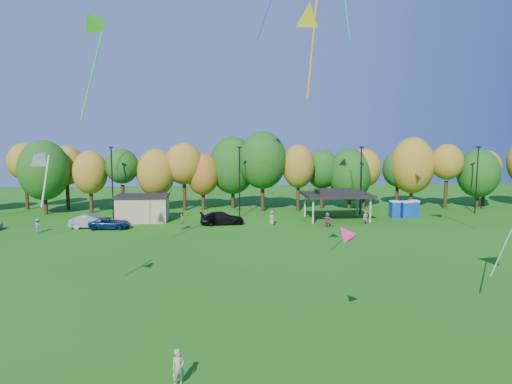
{
  "coord_description": "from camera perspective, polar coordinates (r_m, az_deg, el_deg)",
  "views": [
    {
      "loc": [
        -0.92,
        -18.33,
        10.15
      ],
      "look_at": [
        1.19,
        6.0,
        7.27
      ],
      "focal_mm": 32.0,
      "sensor_mm": 36.0,
      "label": 1
    }
  ],
  "objects": [
    {
      "name": "ground",
      "position": [
        20.97,
        -1.98,
        -22.22
      ],
      "size": [
        160.0,
        160.0,
        0.0
      ],
      "primitive_type": "plane",
      "color": "#19600F",
      "rests_on": "ground"
    },
    {
      "name": "tree_line",
      "position": [
        63.98,
        -5.05,
        2.91
      ],
      "size": [
        93.57,
        10.55,
        11.15
      ],
      "color": "black",
      "rests_on": "ground"
    },
    {
      "name": "lamp_posts",
      "position": [
        58.64,
        -2.09,
        1.59
      ],
      "size": [
        64.5,
        0.25,
        9.09
      ],
      "color": "black",
      "rests_on": "ground"
    },
    {
      "name": "utility_building",
      "position": [
        57.69,
        -13.97,
        -1.95
      ],
      "size": [
        6.3,
        4.3,
        3.25
      ],
      "color": "tan",
      "rests_on": "ground"
    },
    {
      "name": "pavilion",
      "position": [
        57.72,
        10.06,
        -0.26
      ],
      "size": [
        8.2,
        6.2,
        3.77
      ],
      "color": "tan",
      "rests_on": "ground"
    },
    {
      "name": "porta_potties",
      "position": [
        61.7,
        18.09,
        -2.04
      ],
      "size": [
        3.75,
        1.77,
        2.18
      ],
      "color": "#0B3D9A",
      "rests_on": "ground"
    },
    {
      "name": "kite_flyer",
      "position": [
        20.27,
        -9.68,
        -20.86
      ],
      "size": [
        0.69,
        0.64,
        1.59
      ],
      "primitive_type": "imported",
      "rotation": [
        0.0,
        0.0,
        0.59
      ],
      "color": "tan",
      "rests_on": "ground"
    },
    {
      "name": "car_b",
      "position": [
        55.16,
        -19.98,
        -3.49
      ],
      "size": [
        4.58,
        1.68,
        1.5
      ],
      "primitive_type": "imported",
      "rotation": [
        0.0,
        0.0,
        1.59
      ],
      "color": "#9E9DA2",
      "rests_on": "ground"
    },
    {
      "name": "car_c",
      "position": [
        54.01,
        -17.77,
        -3.74
      ],
      "size": [
        4.66,
        2.32,
        1.27
      ],
      "primitive_type": "imported",
      "rotation": [
        0.0,
        0.0,
        1.52
      ],
      "color": "navy",
      "rests_on": "ground"
    },
    {
      "name": "car_d",
      "position": [
        54.13,
        -4.27,
        -3.28
      ],
      "size": [
        5.37,
        2.69,
        1.5
      ],
      "primitive_type": "imported",
      "rotation": [
        0.0,
        0.0,
        1.69
      ],
      "color": "black",
      "rests_on": "ground"
    },
    {
      "name": "far_person_0",
      "position": [
        54.57,
        -25.62,
        -3.81
      ],
      "size": [
        1.16,
        0.88,
        1.58
      ],
      "primitive_type": "imported",
      "rotation": [
        0.0,
        0.0,
        2.82
      ],
      "color": "#5057B1",
      "rests_on": "ground"
    },
    {
      "name": "far_person_1",
      "position": [
        52.88,
        8.94,
        -3.46
      ],
      "size": [
        1.4,
        1.58,
        1.74
      ],
      "primitive_type": "imported",
      "rotation": [
        0.0,
        0.0,
        2.24
      ],
      "color": "#A94678",
      "rests_on": "ground"
    },
    {
      "name": "far_person_3",
      "position": [
        53.58,
        1.98,
        -3.24
      ],
      "size": [
        0.92,
        1.02,
        1.75
      ],
      "primitive_type": "imported",
      "rotation": [
        0.0,
        0.0,
        5.27
      ],
      "color": "#63875D",
      "rests_on": "ground"
    },
    {
      "name": "far_person_4",
      "position": [
        51.66,
        -9.25,
        -3.69
      ],
      "size": [
        0.93,
        1.1,
        1.77
      ],
      "primitive_type": "imported",
      "rotation": [
        0.0,
        0.0,
        5.3
      ],
      "color": "#758C55",
      "rests_on": "ground"
    },
    {
      "name": "far_person_5",
      "position": [
        55.37,
        13.52,
        -3.17
      ],
      "size": [
        0.68,
        0.56,
        1.61
      ],
      "primitive_type": "imported",
      "rotation": [
        0.0,
        0.0,
        5.94
      ],
      "color": "#BA5771",
      "rests_on": "ground"
    },
    {
      "name": "kite_3",
      "position": [
        26.62,
        6.5,
        21.26
      ],
      "size": [
        1.48,
        3.38,
        5.56
      ],
      "color": "yellow"
    },
    {
      "name": "kite_8",
      "position": [
        27.05,
        -25.28,
        3.88
      ],
      "size": [
        1.23,
        2.19,
        3.45
      ],
      "color": "#B4B4B4"
    },
    {
      "name": "kite_10",
      "position": [
        34.1,
        -19.01,
        19.34
      ],
      "size": [
        3.05,
        4.28,
        7.58
      ],
      "color": "green"
    },
    {
      "name": "kite_15",
      "position": [
        21.92,
        11.12,
        -5.07
      ],
      "size": [
        1.36,
        1.33,
        1.1
      ],
      "color": "#DE0C63"
    }
  ]
}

